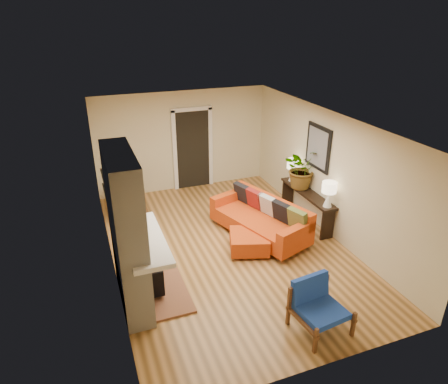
{
  "coord_description": "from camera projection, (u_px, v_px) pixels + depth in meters",
  "views": [
    {
      "loc": [
        -2.51,
        -6.48,
        4.42
      ],
      "look_at": [
        0.0,
        0.2,
        1.15
      ],
      "focal_mm": 32.0,
      "sensor_mm": 36.0,
      "label": 1
    }
  ],
  "objects": [
    {
      "name": "ottoman",
      "position": [
        249.0,
        241.0,
        7.94
      ],
      "size": [
        0.95,
        0.95,
        0.38
      ],
      "color": "silver",
      "rests_on": "ground"
    },
    {
      "name": "fireplace",
      "position": [
        130.0,
        236.0,
        6.15
      ],
      "size": [
        1.09,
        1.68,
        2.6
      ],
      "color": "white",
      "rests_on": "ground"
    },
    {
      "name": "console_table",
      "position": [
        307.0,
        198.0,
        8.94
      ],
      "size": [
        0.34,
        1.85,
        0.72
      ],
      "color": "black",
      "rests_on": "ground"
    },
    {
      "name": "blue_chair",
      "position": [
        317.0,
        303.0,
        5.97
      ],
      "size": [
        0.83,
        0.82,
        0.79
      ],
      "color": "brown",
      "rests_on": "ground"
    },
    {
      "name": "dining_table",
      "position": [
        131.0,
        195.0,
        9.19
      ],
      "size": [
        0.64,
        1.53,
        0.82
      ],
      "color": "brown",
      "rests_on": "ground"
    },
    {
      "name": "lamp_far",
      "position": [
        293.0,
        167.0,
        9.32
      ],
      "size": [
        0.3,
        0.3,
        0.54
      ],
      "color": "white",
      "rests_on": "console_table"
    },
    {
      "name": "room_shell",
      "position": [
        212.0,
        148.0,
        10.08
      ],
      "size": [
        6.5,
        6.5,
        6.5
      ],
      "color": "#C1894A",
      "rests_on": "ground"
    },
    {
      "name": "sofa",
      "position": [
        262.0,
        218.0,
        8.49
      ],
      "size": [
        1.62,
        2.4,
        0.87
      ],
      "color": "silver",
      "rests_on": "ground"
    },
    {
      "name": "houseplant",
      "position": [
        302.0,
        168.0,
        8.92
      ],
      "size": [
        0.98,
        0.89,
        0.94
      ],
      "primitive_type": "imported",
      "rotation": [
        0.0,
        0.0,
        0.21
      ],
      "color": "#1E5919",
      "rests_on": "console_table"
    },
    {
      "name": "lamp_near",
      "position": [
        329.0,
        191.0,
        8.09
      ],
      "size": [
        0.3,
        0.3,
        0.54
      ],
      "color": "white",
      "rests_on": "console_table"
    }
  ]
}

